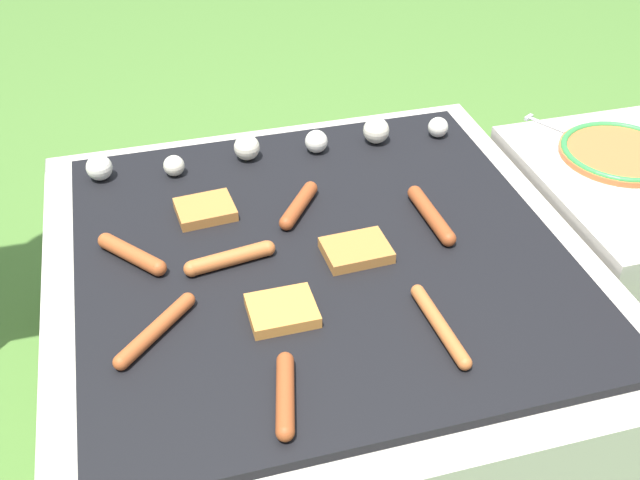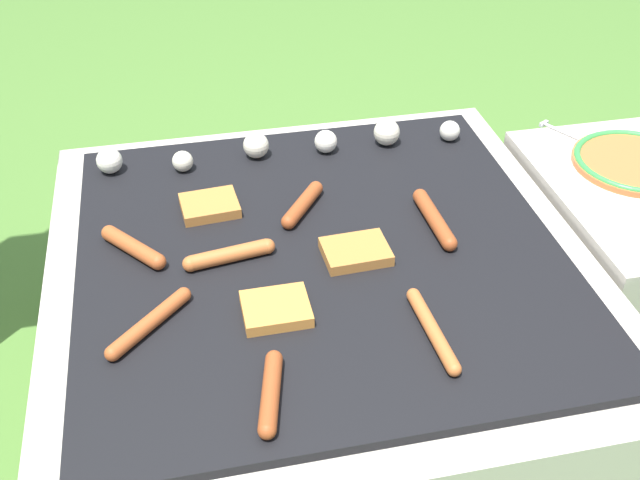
# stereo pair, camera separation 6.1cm
# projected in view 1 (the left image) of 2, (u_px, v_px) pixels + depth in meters

# --- Properties ---
(ground_plane) EXTENTS (14.00, 14.00, 0.00)m
(ground_plane) POSITION_uv_depth(u_px,v_px,m) (320.00, 397.00, 1.55)
(ground_plane) COLOR #47702D
(grill) EXTENTS (0.95, 0.95, 0.39)m
(grill) POSITION_uv_depth(u_px,v_px,m) (320.00, 330.00, 1.43)
(grill) COLOR #B2AA9E
(grill) RESTS_ON ground_plane
(side_ledge) EXTENTS (0.40, 0.51, 0.39)m
(side_ledge) POSITION_uv_depth(u_px,v_px,m) (615.00, 249.00, 1.62)
(side_ledge) COLOR #B2AA9E
(side_ledge) RESTS_ON ground_plane
(sausage_back_right) EXTENTS (0.03, 0.18, 0.03)m
(sausage_back_right) POSITION_uv_depth(u_px,v_px,m) (431.00, 215.00, 1.37)
(sausage_back_right) COLOR #93421E
(sausage_back_right) RESTS_ON grill
(sausage_front_right) EXTENTS (0.03, 0.19, 0.02)m
(sausage_front_right) POSITION_uv_depth(u_px,v_px,m) (440.00, 325.00, 1.14)
(sausage_front_right) COLOR #B7602D
(sausage_front_right) RESTS_ON grill
(sausage_back_center) EXTENTS (0.10, 0.12, 0.03)m
(sausage_back_center) POSITION_uv_depth(u_px,v_px,m) (299.00, 205.00, 1.39)
(sausage_back_center) COLOR #93421E
(sausage_back_center) RESTS_ON grill
(sausage_front_left) EXTENTS (0.16, 0.05, 0.03)m
(sausage_front_left) POSITION_uv_depth(u_px,v_px,m) (230.00, 258.00, 1.27)
(sausage_front_left) COLOR #B7602D
(sausage_front_left) RESTS_ON grill
(sausage_front_center) EXTENTS (0.05, 0.15, 0.03)m
(sausage_front_center) POSITION_uv_depth(u_px,v_px,m) (285.00, 395.00, 1.03)
(sausage_front_center) COLOR #93421E
(sausage_front_center) RESTS_ON grill
(sausage_back_left) EXTENTS (0.13, 0.13, 0.02)m
(sausage_back_left) POSITION_uv_depth(u_px,v_px,m) (156.00, 330.00, 1.13)
(sausage_back_left) COLOR #A34C23
(sausage_back_left) RESTS_ON grill
(sausage_mid_right) EXTENTS (0.11, 0.13, 0.03)m
(sausage_mid_right) POSITION_uv_depth(u_px,v_px,m) (132.00, 254.00, 1.27)
(sausage_mid_right) COLOR #A34C23
(sausage_mid_right) RESTS_ON grill
(bread_slice_right) EXTENTS (0.11, 0.09, 0.02)m
(bread_slice_right) POSITION_uv_depth(u_px,v_px,m) (282.00, 311.00, 1.17)
(bread_slice_right) COLOR #D18438
(bread_slice_right) RESTS_ON grill
(bread_slice_left) EXTENTS (0.11, 0.09, 0.02)m
(bread_slice_left) POSITION_uv_depth(u_px,v_px,m) (205.00, 210.00, 1.39)
(bread_slice_left) COLOR #B27033
(bread_slice_left) RESTS_ON grill
(bread_slice_center) EXTENTS (0.12, 0.09, 0.02)m
(bread_slice_center) POSITION_uv_depth(u_px,v_px,m) (356.00, 250.00, 1.29)
(bread_slice_center) COLOR #B27033
(bread_slice_center) RESTS_ON grill
(mushroom_row) EXTENTS (0.76, 0.07, 0.06)m
(mushroom_row) POSITION_uv_depth(u_px,v_px,m) (278.00, 145.00, 1.54)
(mushroom_row) COLOR silver
(mushroom_row) RESTS_ON grill
(plate_colorful) EXTENTS (0.25, 0.25, 0.02)m
(plate_colorful) POSITION_uv_depth(u_px,v_px,m) (620.00, 152.00, 1.55)
(plate_colorful) COLOR orange
(plate_colorful) RESTS_ON side_ledge
(fork_utensil) EXTENTS (0.11, 0.19, 0.01)m
(fork_utensil) POSITION_uv_depth(u_px,v_px,m) (563.00, 131.00, 1.63)
(fork_utensil) COLOR silver
(fork_utensil) RESTS_ON side_ledge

